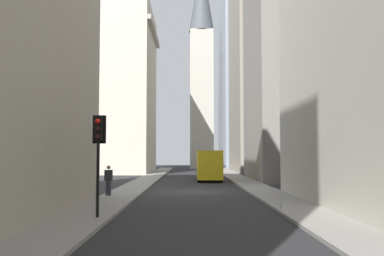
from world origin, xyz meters
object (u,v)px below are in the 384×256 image
delivery_truck (209,165)px  pedestrian (108,179)px  traffic_light_foreground (98,142)px  sedan_silver (206,171)px  discarded_bottle (281,206)px

delivery_truck → pedestrian: delivery_truck is taller
traffic_light_foreground → sedan_silver: bearing=-9.8°
sedan_silver → discarded_bottle: (-28.33, -2.21, -0.42)m
discarded_bottle → delivery_truck: bearing=5.9°
traffic_light_foreground → discarded_bottle: size_ratio=14.45×
delivery_truck → traffic_light_foreground: size_ratio=1.66×
traffic_light_foreground → discarded_bottle: (2.44, -7.52, -2.76)m
pedestrian → discarded_bottle: size_ratio=6.41×
sedan_silver → discarded_bottle: sedan_silver is taller
delivery_truck → sedan_silver: (7.03, 0.00, -0.80)m
traffic_light_foreground → pedestrian: traffic_light_foreground is taller
delivery_truck → traffic_light_foreground: (-23.74, 5.30, 1.55)m
delivery_truck → discarded_bottle: size_ratio=23.93×
traffic_light_foreground → pedestrian: 8.71m
pedestrian → traffic_light_foreground: bearing=-171.8°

